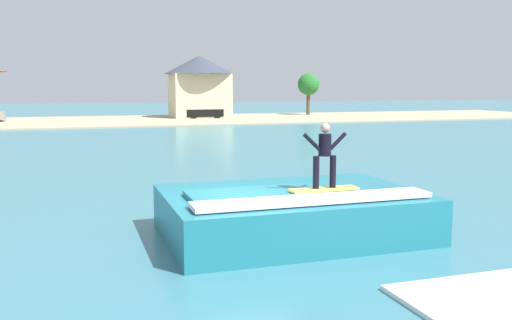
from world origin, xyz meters
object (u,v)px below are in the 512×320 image
object	(u,v)px
car_far_shore	(203,111)
tree_tall_bare	(308,85)
wave_crest	(292,213)
surfer	(325,152)
surfboard	(324,189)
house_gabled_white	(200,82)

from	to	relation	value
car_far_shore	tree_tall_bare	distance (m)	16.21
wave_crest	tree_tall_bare	world-z (taller)	tree_tall_bare
tree_tall_bare	surfer	bearing A→B (deg)	-113.19
surfboard	tree_tall_bare	xyz separation A→B (m)	(24.63, 57.47, 2.87)
house_gabled_white	tree_tall_bare	world-z (taller)	house_gabled_white
surfer	tree_tall_bare	bearing A→B (deg)	66.81
surfboard	surfer	distance (m)	0.95
wave_crest	surfer	world-z (taller)	surfer
surfboard	surfer	size ratio (longest dim) A/B	1.10
car_far_shore	tree_tall_bare	bearing A→B (deg)	12.39
surfer	tree_tall_bare	xyz separation A→B (m)	(24.62, 57.45, 1.92)
surfboard	tree_tall_bare	size ratio (longest dim) A/B	0.31
tree_tall_bare	car_far_shore	bearing A→B (deg)	-167.61
surfer	tree_tall_bare	size ratio (longest dim) A/B	0.28
house_gabled_white	tree_tall_bare	distance (m)	15.55
house_gabled_white	car_far_shore	bearing A→B (deg)	-90.68
wave_crest	car_far_shore	distance (m)	54.17
car_far_shore	surfer	bearing A→B (deg)	-99.57
wave_crest	car_far_shore	xyz separation A→B (m)	(9.68, 53.30, 0.32)
surfboard	house_gabled_white	size ratio (longest dim) A/B	0.21
wave_crest	surfer	size ratio (longest dim) A/B	4.05
wave_crest	surfboard	world-z (taller)	surfboard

